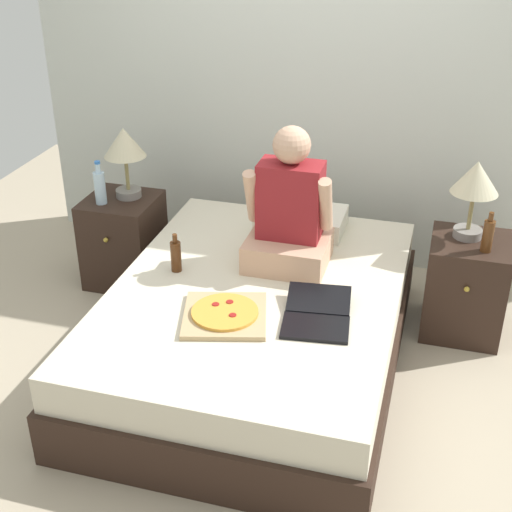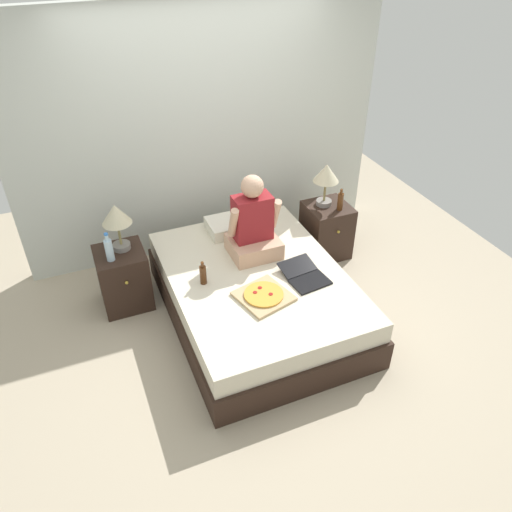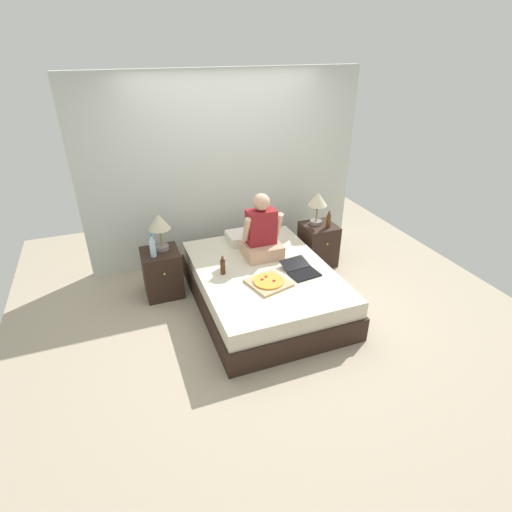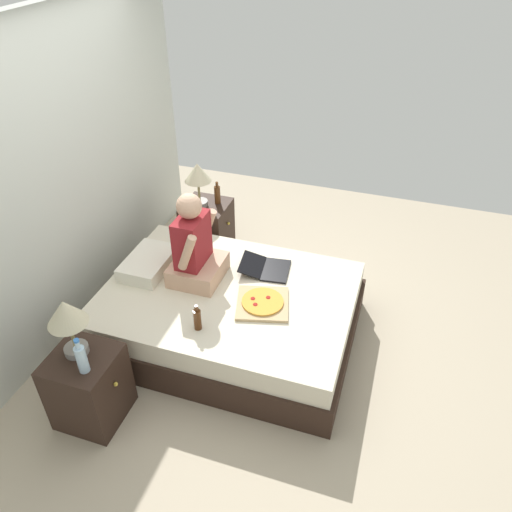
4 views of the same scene
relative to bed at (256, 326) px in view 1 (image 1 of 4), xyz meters
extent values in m
plane|color=tan|center=(0.00, 0.00, -0.23)|extent=(5.78, 5.78, 0.00)
cube|color=silver|center=(0.00, 1.39, 1.02)|extent=(3.78, 0.12, 2.50)
cube|color=black|center=(0.00, 0.00, -0.09)|extent=(1.51, 2.06, 0.28)
cube|color=beige|center=(0.00, 0.00, 0.14)|extent=(1.47, 2.00, 0.19)
cube|color=black|center=(-1.07, 0.64, 0.06)|extent=(0.44, 0.44, 0.58)
sphere|color=gold|center=(-1.07, 0.40, 0.17)|extent=(0.03, 0.03, 0.03)
cylinder|color=gray|center=(-1.03, 0.69, 0.37)|extent=(0.16, 0.16, 0.05)
cylinder|color=olive|center=(-1.03, 0.69, 0.51)|extent=(0.02, 0.02, 0.22)
cone|color=beige|center=(-1.03, 0.69, 0.71)|extent=(0.26, 0.26, 0.18)
cylinder|color=silver|center=(-1.15, 0.55, 0.45)|extent=(0.07, 0.07, 0.20)
cylinder|color=silver|center=(-1.15, 0.55, 0.58)|extent=(0.03, 0.03, 0.06)
cylinder|color=blue|center=(-1.15, 0.55, 0.62)|extent=(0.04, 0.03, 0.02)
cube|color=black|center=(1.07, 0.64, 0.06)|extent=(0.44, 0.44, 0.58)
sphere|color=gold|center=(1.07, 0.40, 0.17)|extent=(0.03, 0.03, 0.03)
cylinder|color=gray|center=(1.04, 0.69, 0.37)|extent=(0.16, 0.16, 0.05)
cylinder|color=olive|center=(1.04, 0.69, 0.51)|extent=(0.02, 0.02, 0.22)
cone|color=beige|center=(1.04, 0.69, 0.71)|extent=(0.26, 0.26, 0.18)
cylinder|color=#512D14|center=(1.14, 0.54, 0.44)|extent=(0.06, 0.06, 0.18)
cylinder|color=#512D14|center=(1.14, 0.54, 0.55)|extent=(0.03, 0.03, 0.05)
cube|color=silver|center=(0.07, 0.75, 0.30)|extent=(0.52, 0.34, 0.12)
cube|color=tan|center=(0.10, 0.30, 0.32)|extent=(0.44, 0.40, 0.16)
cube|color=maroon|center=(0.10, 0.33, 0.61)|extent=(0.34, 0.20, 0.42)
sphere|color=tan|center=(0.10, 0.33, 0.92)|extent=(0.20, 0.20, 0.20)
cylinder|color=tan|center=(-0.10, 0.28, 0.63)|extent=(0.07, 0.18, 0.32)
cylinder|color=tan|center=(0.30, 0.28, 0.63)|extent=(0.07, 0.18, 0.32)
cube|color=black|center=(0.38, -0.29, 0.25)|extent=(0.34, 0.26, 0.02)
cube|color=black|center=(0.35, -0.09, 0.28)|extent=(0.33, 0.23, 0.06)
cube|color=tan|center=(-0.07, -0.31, 0.25)|extent=(0.49, 0.49, 0.03)
cylinder|color=gold|center=(-0.07, -0.31, 0.27)|extent=(0.33, 0.33, 0.02)
cylinder|color=maroon|center=(-0.13, -0.27, 0.28)|extent=(0.04, 0.04, 0.00)
cylinder|color=maroon|center=(-0.02, -0.34, 0.28)|extent=(0.04, 0.04, 0.00)
cylinder|color=maroon|center=(-0.07, -0.23, 0.28)|extent=(0.04, 0.04, 0.00)
cylinder|color=#4C2811|center=(-0.47, 0.06, 0.33)|extent=(0.06, 0.06, 0.17)
cylinder|color=#4C2811|center=(-0.47, 0.06, 0.44)|extent=(0.03, 0.03, 0.05)
camera|label=1|loc=(0.87, -3.08, 2.16)|focal=50.00mm
camera|label=2|loc=(-1.34, -3.19, 2.91)|focal=35.00mm
camera|label=3|loc=(-1.49, -3.65, 2.56)|focal=28.00mm
camera|label=4|loc=(-2.88, -1.18, 2.83)|focal=35.00mm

